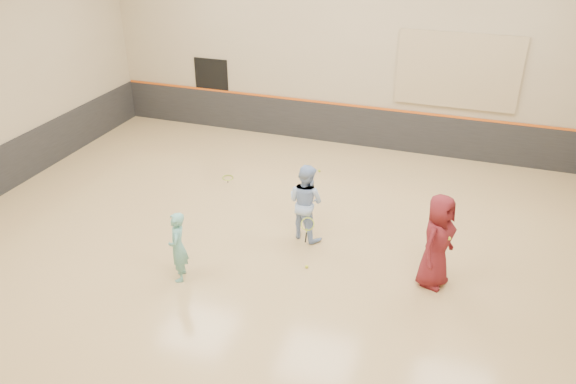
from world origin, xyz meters
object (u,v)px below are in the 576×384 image
(girl, at_px, (178,247))
(young_man, at_px, (437,241))
(instructor, at_px, (306,202))
(spare_racket, at_px, (228,177))

(girl, bearing_deg, young_man, 86.28)
(girl, height_order, young_man, young_man)
(instructor, bearing_deg, spare_racket, -14.90)
(young_man, height_order, spare_racket, young_man)
(girl, relative_size, young_man, 0.76)
(girl, distance_m, instructor, 2.90)
(girl, relative_size, spare_racket, 2.23)
(instructor, relative_size, spare_racket, 2.65)
(instructor, height_order, spare_racket, instructor)
(instructor, height_order, young_man, young_man)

